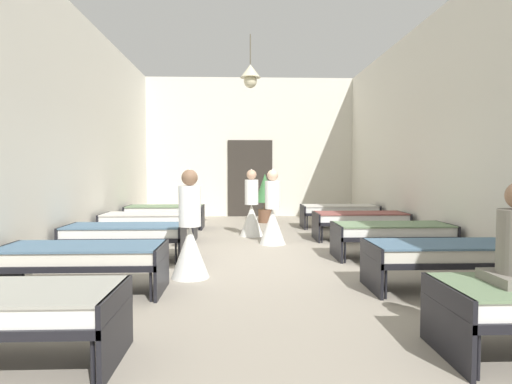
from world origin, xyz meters
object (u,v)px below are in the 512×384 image
at_px(bed_right_row_1, 447,254).
at_px(nurse_far_aisle, 273,217).
at_px(bed_left_row_1, 82,257).
at_px(nurse_near_aisle, 190,239).
at_px(bed_left_row_4, 165,211).
at_px(potted_plant, 265,193).
at_px(bed_left_row_3, 149,220).
at_px(bed_right_row_3, 360,219).
at_px(bed_right_row_4, 339,210).
at_px(bed_right_row_2, 392,232).
at_px(nurse_mid_aisle, 252,212).
at_px(bed_left_row_2, 125,233).

xyz_separation_m(bed_right_row_1, nurse_far_aisle, (-1.87, 3.33, 0.09)).
relative_size(bed_left_row_1, nurse_near_aisle, 1.28).
xyz_separation_m(nurse_near_aisle, nurse_far_aisle, (1.32, 2.62, 0.00)).
xyz_separation_m(bed_right_row_1, bed_left_row_4, (-4.38, 5.70, 0.00)).
distance_m(nurse_near_aisle, potted_plant, 6.30).
height_order(bed_left_row_1, bed_left_row_4, same).
xyz_separation_m(nurse_far_aisle, potted_plant, (0.05, 3.52, 0.30)).
distance_m(bed_left_row_3, bed_right_row_3, 4.38).
relative_size(bed_left_row_3, bed_right_row_4, 1.00).
bearing_deg(bed_right_row_1, bed_right_row_2, 90.00).
distance_m(bed_right_row_1, bed_right_row_2, 1.90).
height_order(bed_right_row_2, bed_left_row_4, same).
xyz_separation_m(bed_right_row_4, nurse_mid_aisle, (-2.26, -1.31, 0.09)).
distance_m(bed_left_row_2, bed_right_row_3, 4.78).
bearing_deg(bed_right_row_3, nurse_far_aisle, -165.92).
bearing_deg(bed_left_row_4, bed_left_row_2, -90.00).
bearing_deg(bed_left_row_2, bed_right_row_1, -23.44).
height_order(bed_left_row_4, bed_right_row_4, same).
xyz_separation_m(bed_right_row_2, nurse_far_aisle, (-1.87, 1.43, 0.09)).
relative_size(bed_right_row_2, potted_plant, 1.40).
distance_m(bed_left_row_3, bed_left_row_4, 1.90).
bearing_deg(bed_right_row_4, bed_left_row_2, -139.06).
bearing_deg(bed_right_row_1, nurse_mid_aisle, 117.21).
relative_size(nurse_near_aisle, nurse_far_aisle, 1.00).
distance_m(bed_right_row_3, potted_plant, 3.57).
relative_size(bed_left_row_3, nurse_far_aisle, 1.28).
xyz_separation_m(bed_left_row_1, bed_left_row_3, (0.00, 3.80, 0.00)).
xyz_separation_m(bed_left_row_1, bed_left_row_2, (0.00, 1.90, 0.00)).
bearing_deg(bed_right_row_4, bed_right_row_1, -90.00).
height_order(nurse_mid_aisle, potted_plant, nurse_mid_aisle).
height_order(bed_right_row_1, potted_plant, potted_plant).
relative_size(bed_left_row_1, bed_left_row_3, 1.00).
xyz_separation_m(nurse_near_aisle, potted_plant, (1.37, 6.14, 0.30)).
distance_m(bed_right_row_2, bed_right_row_4, 3.80).
bearing_deg(nurse_near_aisle, bed_left_row_1, 19.66).
distance_m(bed_left_row_3, nurse_mid_aisle, 2.21).
height_order(bed_right_row_3, bed_right_row_4, same).
relative_size(bed_left_row_1, bed_right_row_2, 1.00).
distance_m(bed_left_row_2, potted_plant, 5.59).
xyz_separation_m(bed_left_row_2, nurse_far_aisle, (2.51, 1.43, 0.09)).
bearing_deg(bed_left_row_1, bed_right_row_2, 23.44).
bearing_deg(nurse_mid_aisle, bed_right_row_4, 63.41).
xyz_separation_m(bed_right_row_1, bed_right_row_4, (0.00, 5.70, 0.00)).
distance_m(bed_right_row_1, bed_left_row_4, 7.19).
height_order(bed_right_row_4, nurse_near_aisle, nurse_near_aisle).
distance_m(bed_right_row_1, nurse_near_aisle, 3.27).
height_order(bed_right_row_2, nurse_far_aisle, nurse_far_aisle).
relative_size(bed_left_row_2, bed_right_row_3, 1.00).
bearing_deg(bed_left_row_1, bed_right_row_1, 0.00).
relative_size(bed_left_row_4, nurse_near_aisle, 1.28).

